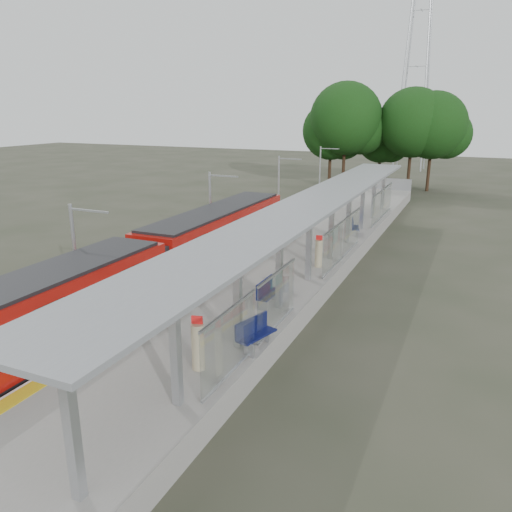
{
  "coord_description": "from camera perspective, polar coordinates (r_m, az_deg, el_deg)",
  "views": [
    {
      "loc": [
        9.24,
        -8.69,
        9.26
      ],
      "look_at": [
        -0.29,
        12.72,
        2.3
      ],
      "focal_mm": 35.0,
      "sensor_mm": 36.0,
      "label": 1
    }
  ],
  "objects": [
    {
      "name": "pylon",
      "position": [
        82.9,
        18.16,
        22.53
      ],
      "size": [
        8.0,
        4.0,
        38.0
      ],
      "primitive_type": null,
      "color": "#9EA0A5",
      "rests_on": "ground"
    },
    {
      "name": "platform",
      "position": [
        31.38,
        5.9,
        0.25
      ],
      "size": [
        6.0,
        50.0,
        1.0
      ],
      "primitive_type": "cube",
      "color": "gray",
      "rests_on": "ground"
    },
    {
      "name": "train",
      "position": [
        23.89,
        -12.49,
        -1.42
      ],
      "size": [
        2.74,
        27.6,
        3.62
      ],
      "color": "black",
      "rests_on": "ground"
    },
    {
      "name": "info_pillar_near",
      "position": [
        16.6,
        -6.65,
        -10.21
      ],
      "size": [
        0.42,
        0.42,
        1.88
      ],
      "rotation": [
        0.0,
        0.0,
        0.25
      ],
      "color": "#C5B68F",
      "rests_on": "platform"
    },
    {
      "name": "bench_far",
      "position": [
        34.65,
        11.15,
        3.37
      ],
      "size": [
        0.84,
        1.58,
        1.04
      ],
      "rotation": [
        0.0,
        0.0,
        0.26
      ],
      "color": "#111755",
      "rests_on": "platform"
    },
    {
      "name": "bench_mid",
      "position": [
        21.71,
        1.26,
        -4.11
      ],
      "size": [
        0.52,
        1.68,
        1.15
      ],
      "rotation": [
        0.0,
        0.0,
        -0.01
      ],
      "color": "#111755",
      "rests_on": "platform"
    },
    {
      "name": "litter_bin",
      "position": [
        23.39,
        3.31,
        -3.12
      ],
      "size": [
        0.51,
        0.51,
        0.8
      ],
      "primitive_type": "cylinder",
      "rotation": [
        0.0,
        0.0,
        -0.39
      ],
      "color": "#9EA0A5",
      "rests_on": "platform"
    },
    {
      "name": "end_fence",
      "position": [
        54.96,
        14.22,
        8.03
      ],
      "size": [
        6.0,
        0.1,
        1.2
      ],
      "primitive_type": "cube",
      "color": "#9EA0A5",
      "rests_on": "platform"
    },
    {
      "name": "tree_cluster",
      "position": [
        60.89,
        14.15,
        14.31
      ],
      "size": [
        18.39,
        11.65,
        12.26
      ],
      "color": "#382316",
      "rests_on": "ground"
    },
    {
      "name": "tactile_strip",
      "position": [
        32.09,
        1.6,
        1.65
      ],
      "size": [
        0.6,
        50.0,
        0.02
      ],
      "primitive_type": "cube",
      "color": "yellow",
      "rests_on": "platform"
    },
    {
      "name": "trackbed",
      "position": [
        33.09,
        -1.54,
        0.51
      ],
      "size": [
        3.0,
        70.0,
        0.24
      ],
      "primitive_type": "cube",
      "color": "#59544C",
      "rests_on": "ground"
    },
    {
      "name": "info_pillar_far",
      "position": [
        27.03,
        7.18,
        0.31
      ],
      "size": [
        0.4,
        0.4,
        1.76
      ],
      "rotation": [
        0.0,
        0.0,
        0.22
      ],
      "color": "#C5B68F",
      "rests_on": "platform"
    },
    {
      "name": "bench_near",
      "position": [
        17.92,
        -0.17,
        -8.73
      ],
      "size": [
        0.97,
        1.76,
        1.15
      ],
      "rotation": [
        0.0,
        0.0,
        -0.28
      ],
      "color": "#111755",
      "rests_on": "platform"
    },
    {
      "name": "catenary_masts",
      "position": [
        32.34,
        -5.1,
        5.16
      ],
      "size": [
        2.08,
        48.16,
        5.4
      ],
      "color": "#9EA0A5",
      "rests_on": "ground"
    },
    {
      "name": "ground",
      "position": [
        15.7,
        -19.53,
        -20.68
      ],
      "size": [
        200.0,
        200.0,
        0.0
      ],
      "primitive_type": "plane",
      "color": "#474438",
      "rests_on": "ground"
    },
    {
      "name": "canopy",
      "position": [
        26.5,
        6.84,
        5.42
      ],
      "size": [
        3.27,
        38.0,
        3.66
      ],
      "color": "#9EA0A5",
      "rests_on": "platform"
    }
  ]
}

